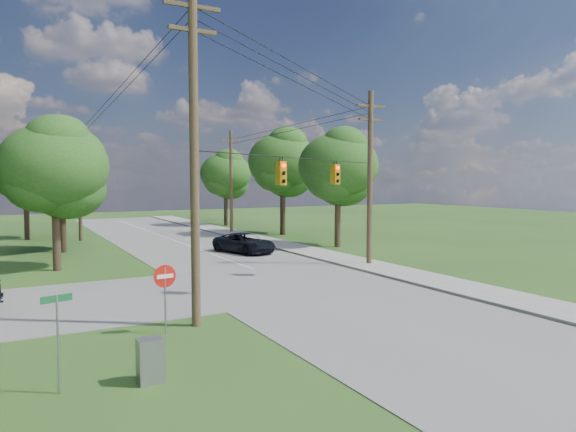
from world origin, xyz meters
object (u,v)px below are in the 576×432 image
pole_sw (194,150)px  control_cabinet (150,361)px  do_not_enter_sign (165,283)px  pole_north_e (231,181)px  car_main_north (245,243)px  pole_ne (370,175)px  pole_north_w (79,181)px

pole_sw → control_cabinet: pole_sw is taller
do_not_enter_sign → pole_north_e: bearing=57.0°
pole_sw → car_main_north: 19.08m
pole_ne → control_cabinet: (-16.18, -12.00, -4.89)m
pole_sw → control_cabinet: size_ratio=10.42×
pole_sw → do_not_enter_sign: 4.69m
pole_sw → car_main_north: (8.89, 15.95, -5.50)m
pole_sw → pole_north_e: 32.55m
pole_ne → pole_north_e: pole_ne is taller
pole_ne → car_main_north: bearing=118.9°
pole_sw → do_not_enter_sign: bearing=-162.0°
pole_ne → pole_north_w: pole_ne is taller
car_main_north → control_cabinet: car_main_north is taller
pole_ne → pole_north_e: (-0.00, 22.00, -0.34)m
do_not_enter_sign → control_cabinet: bearing=-117.0°
pole_sw → pole_north_w: pole_sw is taller
car_main_north → pole_north_e: bearing=53.7°
pole_north_w → do_not_enter_sign: size_ratio=4.26×
pole_north_w → car_main_north: (9.29, -13.65, -4.41)m
pole_sw → do_not_enter_sign: pole_sw is taller
pole_sw → do_not_enter_sign: size_ratio=5.11×
pole_sw → pole_north_w: size_ratio=1.20×
pole_ne → pole_north_e: 22.00m
pole_north_w → car_main_north: size_ratio=2.00×
pole_ne → car_main_north: 10.66m
car_main_north → do_not_enter_sign: (-10.10, -16.35, 0.99)m
pole_ne → do_not_enter_sign: (-14.71, -7.99, -3.75)m
pole_sw → pole_north_e: size_ratio=1.20×
control_cabinet → car_main_north: bearing=58.7°
pole_ne → control_cabinet: pole_ne is taller
car_main_north → pole_ne: bearing=-78.8°
pole_north_w → car_main_north: 17.09m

